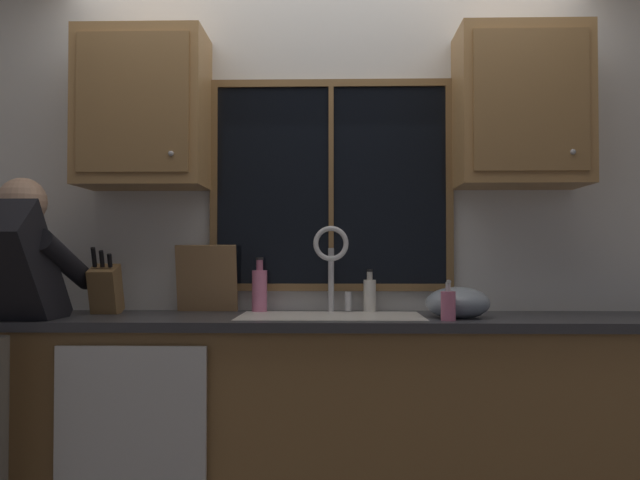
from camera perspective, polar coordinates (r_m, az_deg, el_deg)
name	(u,v)px	position (r m, az deg, el deg)	size (l,w,h in m)	color
back_wall	(325,237)	(3.33, 0.44, 0.23)	(5.90, 0.12, 2.55)	silver
window_glass	(331,185)	(3.28, 0.94, 4.64)	(1.10, 0.02, 0.95)	black
window_frame_top	(331,83)	(3.36, 0.94, 13.04)	(1.17, 0.02, 0.04)	brown
window_frame_bottom	(331,287)	(3.25, 0.94, -4.00)	(1.17, 0.02, 0.04)	brown
window_frame_left	(214,185)	(3.32, -8.92, 4.57)	(0.04, 0.02, 0.95)	brown
window_frame_right	(450,185)	(3.31, 10.84, 4.60)	(0.04, 0.02, 0.95)	brown
window_mullion_center	(331,185)	(3.27, 0.94, 4.66)	(0.02, 0.02, 0.95)	brown
lower_cabinet_run	(324,426)	(3.07, 0.32, -15.35)	(3.50, 0.58, 0.88)	olive
countertop	(324,321)	(2.97, 0.31, -6.81)	(3.56, 0.62, 0.04)	#38383D
dishwasher_front	(130,440)	(2.87, -15.65, -15.90)	(0.60, 0.02, 0.74)	white
upper_cabinet_left	(143,110)	(3.30, -14.63, 10.54)	(0.58, 0.36, 0.72)	#A87A47
upper_cabinet_right	(521,108)	(3.28, 16.54, 10.61)	(0.58, 0.36, 0.72)	#A87A47
sink	(331,338)	(2.99, 0.90, -8.27)	(0.80, 0.46, 0.21)	white
faucet	(333,258)	(3.15, 1.06, -1.52)	(0.18, 0.09, 0.40)	silver
knife_block	(106,290)	(3.23, -17.57, -4.02)	(0.12, 0.18, 0.32)	olive
cutting_board	(207,279)	(3.25, -9.51, -3.21)	(0.29, 0.02, 0.32)	#997047
mixing_bowl	(458,303)	(2.97, 11.49, -5.21)	(0.27, 0.27, 0.14)	#8C99A8
soap_dispenser	(448,305)	(2.81, 10.73, -5.39)	(0.06, 0.07, 0.17)	pink
bottle_green_glass	(260,289)	(3.21, -5.10, -4.16)	(0.07, 0.07, 0.26)	pink
bottle_tall_clear	(370,294)	(3.20, 4.20, -4.58)	(0.06, 0.06, 0.20)	silver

